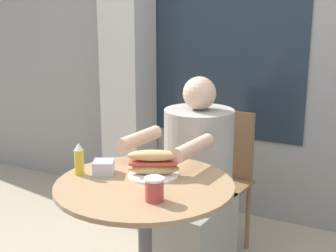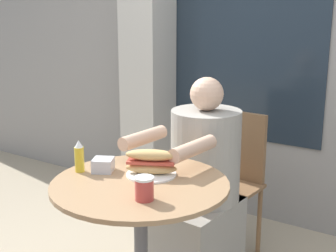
{
  "view_description": "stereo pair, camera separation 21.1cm",
  "coord_description": "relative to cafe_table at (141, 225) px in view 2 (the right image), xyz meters",
  "views": [
    {
      "loc": [
        0.95,
        -1.6,
        1.47
      ],
      "look_at": [
        0.0,
        0.22,
        0.95
      ],
      "focal_mm": 50.0,
      "sensor_mm": 36.0,
      "label": 1
    },
    {
      "loc": [
        1.13,
        -1.49,
        1.47
      ],
      "look_at": [
        0.0,
        0.22,
        0.95
      ],
      "focal_mm": 50.0,
      "sensor_mm": 36.0,
      "label": 2
    }
  ],
  "objects": [
    {
      "name": "storefront_wall",
      "position": [
        -0.0,
        1.51,
        0.85
      ],
      "size": [
        8.0,
        0.09,
        2.8
      ],
      "color": "gray",
      "rests_on": "ground_plane"
    },
    {
      "name": "lattice_pillar",
      "position": [
        -0.9,
        1.3,
        0.65
      ],
      "size": [
        0.3,
        0.3,
        2.4
      ],
      "color": "#B2ADA3",
      "rests_on": "ground_plane"
    },
    {
      "name": "cafe_table",
      "position": [
        0.0,
        0.0,
        0.0
      ],
      "size": [
        0.76,
        0.76,
        0.75
      ],
      "color": "#997551",
      "rests_on": "ground_plane"
    },
    {
      "name": "diner_chair",
      "position": [
        -0.02,
        0.93,
        -0.03
      ],
      "size": [
        0.41,
        0.41,
        0.87
      ],
      "rotation": [
        0.0,
        0.0,
        3.07
      ],
      "color": "brown",
      "rests_on": "ground_plane"
    },
    {
      "name": "seated_diner",
      "position": [
        -0.03,
        0.58,
        -0.07
      ],
      "size": [
        0.41,
        0.69,
        1.12
      ],
      "rotation": [
        0.0,
        0.0,
        3.07
      ],
      "color": "gray",
      "rests_on": "ground_plane"
    },
    {
      "name": "sandwich_on_plate",
      "position": [
        -0.01,
        0.09,
        0.25
      ],
      "size": [
        0.24,
        0.22,
        0.12
      ],
      "rotation": [
        0.0,
        0.0,
        0.46
      ],
      "color": "white",
      "rests_on": "cafe_table"
    },
    {
      "name": "drink_cup",
      "position": [
        0.13,
        -0.14,
        0.25
      ],
      "size": [
        0.08,
        0.08,
        0.09
      ],
      "color": "#B73D38",
      "rests_on": "cafe_table"
    },
    {
      "name": "napkin_box",
      "position": [
        -0.22,
        0.02,
        0.23
      ],
      "size": [
        0.12,
        0.12,
        0.06
      ],
      "rotation": [
        0.0,
        0.0,
        0.48
      ],
      "color": "silver",
      "rests_on": "cafe_table"
    },
    {
      "name": "condiment_bottle",
      "position": [
        -0.31,
        -0.04,
        0.27
      ],
      "size": [
        0.04,
        0.04,
        0.15
      ],
      "color": "gold",
      "rests_on": "cafe_table"
    }
  ]
}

